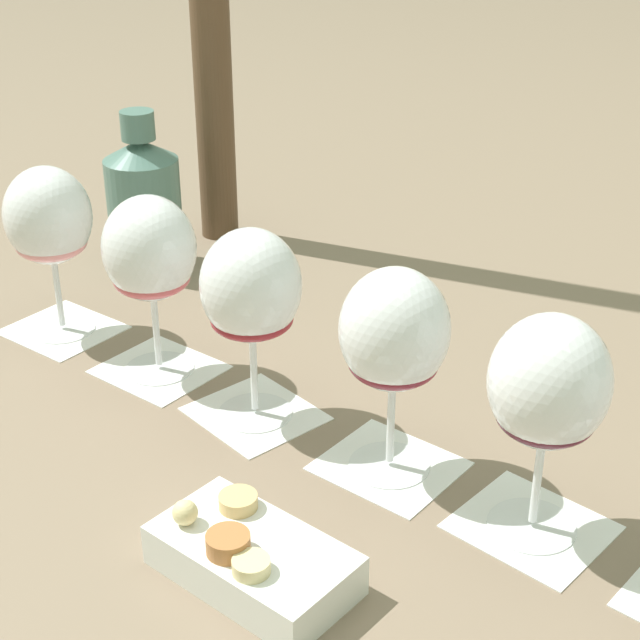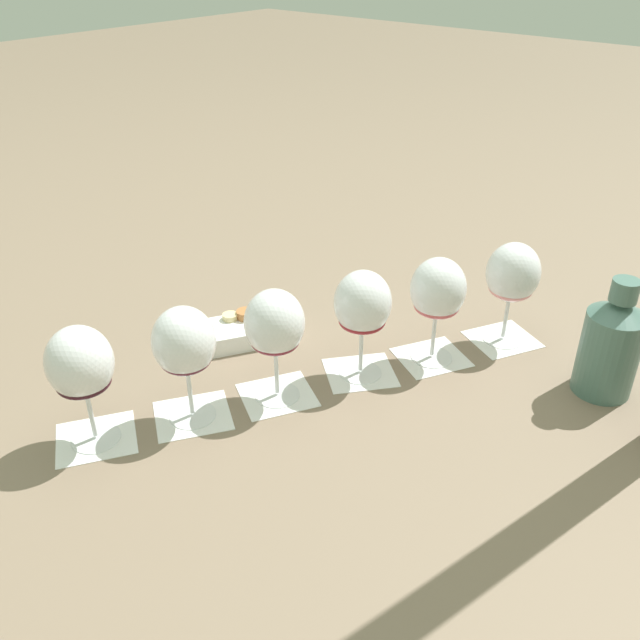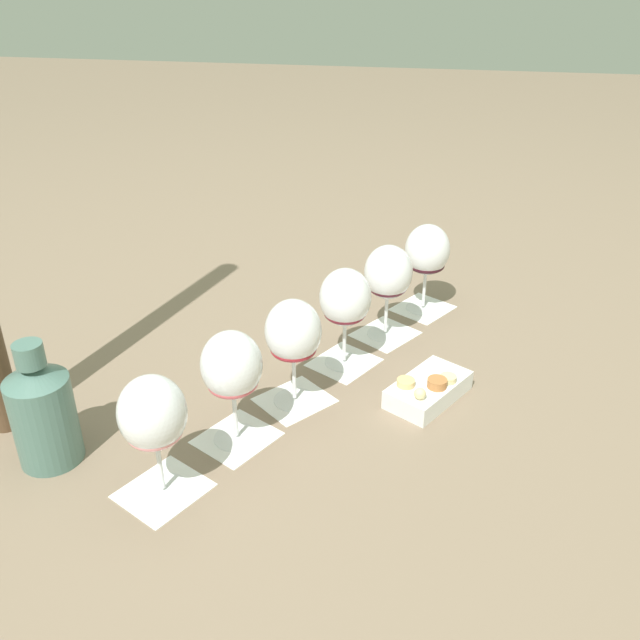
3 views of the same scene
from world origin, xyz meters
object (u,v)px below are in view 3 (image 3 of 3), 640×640
Objects in this scene: wine_glass_2 at (293,335)px; snack_dish at (428,389)px; ceramic_vase at (43,411)px; wine_glass_0 at (153,418)px; wine_glass_1 at (232,369)px; wine_glass_4 at (388,276)px; wine_glass_3 at (345,301)px; wine_glass_5 at (427,253)px.

wine_glass_2 is 1.07× the size of snack_dish.
wine_glass_0 is at bearing -100.76° from ceramic_vase.
wine_glass_1 is 0.36m from snack_dish.
wine_glass_4 reaches higher than snack_dish.
ceramic_vase is at bearing 79.24° from wine_glass_0.
wine_glass_2 is (0.26, -0.14, 0.00)m from wine_glass_0.
wine_glass_0 is 0.45m from wine_glass_3.
ceramic_vase is at bearing 132.12° from wine_glass_3.
wine_glass_1 is 1.00× the size of wine_glass_2.
snack_dish is at bearing -155.48° from wine_glass_4.
wine_glass_2 is at bearing 153.79° from wine_glass_4.
ceramic_vase reaches higher than wine_glass_4.
wine_glass_3 is 1.00× the size of wine_glass_4.
snack_dish is at bearing -49.80° from wine_glass_0.
wine_glass_3 is 0.29m from wine_glass_5.
snack_dish is (-0.35, -0.03, -0.11)m from wine_glass_5.
ceramic_vase is 0.64m from snack_dish.
wine_glass_1 is 1.07× the size of snack_dish.
wine_glass_1 is (0.14, -0.07, 0.00)m from wine_glass_0.
wine_glass_1 and wine_glass_5 have the same top height.
wine_glass_4 is 1.07× the size of snack_dish.
wine_glass_0 is 0.94× the size of ceramic_vase.
wine_glass_3 is at bearing -27.13° from wine_glass_1.
wine_glass_2 and wine_glass_3 have the same top height.
wine_glass_3 reaches higher than snack_dish.
wine_glass_5 is 0.83m from ceramic_vase.
wine_glass_0 is 1.00× the size of wine_glass_1.
ceramic_vase is at bearing 123.52° from wine_glass_2.
wine_glass_5 reaches higher than snack_dish.
wine_glass_5 is 1.07× the size of snack_dish.
wine_glass_1 is at bearing 152.73° from wine_glass_4.
ceramic_vase reaches higher than wine_glass_1.
ceramic_vase is at bearing 115.77° from snack_dish.
ceramic_vase reaches higher than wine_glass_2.
wine_glass_3 and wine_glass_5 have the same top height.
ceramic_vase is (-0.62, 0.54, -0.04)m from wine_glass_5.
wine_glass_5 is (0.66, -0.34, 0.00)m from wine_glass_0.
wine_glass_1 and wine_glass_4 have the same top height.
wine_glass_4 is at bearing -27.06° from wine_glass_0.
wine_glass_2 reaches higher than snack_dish.
wine_glass_0 is 1.07× the size of snack_dish.
wine_glass_0 is 0.30m from wine_glass_2.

